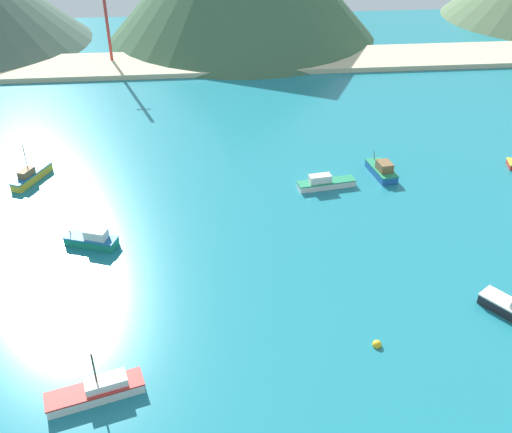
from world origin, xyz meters
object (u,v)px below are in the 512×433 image
fishing_boat_6 (325,183)px  radio_tower (105,5)px  fishing_boat_7 (92,239)px  buoy_1 (377,345)px  fishing_boat_5 (97,391)px  fishing_boat_2 (31,176)px  fishing_boat_0 (382,170)px

fishing_boat_6 → radio_tower: radio_tower is taller
fishing_boat_7 → radio_tower: (-6.01, 81.16, 13.66)m
fishing_boat_6 → buoy_1: 36.34m
buoy_1 → radio_tower: bearing=111.3°
fishing_boat_5 → radio_tower: (-10.16, 108.56, 13.81)m
fishing_boat_2 → fishing_boat_6: bearing=-8.1°
fishing_boat_2 → fishing_boat_6: size_ratio=0.90×
fishing_boat_0 → radio_tower: 84.33m
fishing_boat_6 → fishing_boat_7: size_ratio=1.26×
fishing_boat_0 → fishing_boat_6: size_ratio=0.79×
fishing_boat_7 → buoy_1: 41.62m
fishing_boat_6 → fishing_boat_0: bearing=16.8°
fishing_boat_6 → fishing_boat_2: bearing=171.9°
fishing_boat_2 → buoy_1: bearing=-42.3°
fishing_boat_2 → fishing_boat_6: fishing_boat_2 is taller
fishing_boat_5 → fishing_boat_7: fishing_boat_5 is taller
radio_tower → buoy_1: bearing=-68.7°
fishing_boat_2 → fishing_boat_6: (48.57, -6.88, -0.09)m
fishing_boat_2 → fishing_boat_7: fishing_boat_2 is taller
fishing_boat_5 → fishing_boat_2: bearing=109.7°
fishing_boat_7 → radio_tower: 82.52m
fishing_boat_5 → radio_tower: size_ratio=0.36×
fishing_boat_0 → fishing_boat_5: 60.71m
fishing_boat_0 → buoy_1: 41.16m
fishing_boat_0 → buoy_1: fishing_boat_0 is taller
fishing_boat_5 → fishing_boat_6: 51.46m
fishing_boat_2 → buoy_1: (47.42, -43.19, -0.76)m
fishing_boat_5 → fishing_boat_7: size_ratio=1.31×
fishing_boat_0 → fishing_boat_6: fishing_boat_0 is taller
fishing_boat_5 → fishing_boat_7: 27.71m
fishing_boat_0 → radio_tower: (-52.23, 64.79, 13.64)m
fishing_boat_2 → fishing_boat_5: (16.97, -47.49, -0.10)m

